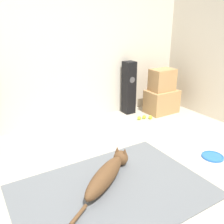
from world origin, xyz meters
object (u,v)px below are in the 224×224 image
object	(u,v)px
cardboard_box_lower	(162,101)
floor_speaker	(129,88)
frisbee	(213,156)
tennis_ball_by_boxes	(150,117)
tennis_ball_near_speaker	(144,117)
tennis_ball_loose_on_carpet	(139,118)
cardboard_box_upper	(162,80)
dog	(107,173)

from	to	relation	value
cardboard_box_lower	floor_speaker	world-z (taller)	floor_speaker
frisbee	tennis_ball_by_boxes	size ratio (longest dim) A/B	4.14
floor_speaker	tennis_ball_near_speaker	bearing A→B (deg)	-81.39
tennis_ball_by_boxes	cardboard_box_lower	bearing A→B (deg)	22.99
tennis_ball_near_speaker	floor_speaker	bearing A→B (deg)	98.61
cardboard_box_lower	tennis_ball_loose_on_carpet	bearing A→B (deg)	-171.30
tennis_ball_near_speaker	frisbee	bearing A→B (deg)	-92.69
cardboard_box_upper	tennis_ball_loose_on_carpet	world-z (taller)	cardboard_box_upper
tennis_ball_near_speaker	tennis_ball_loose_on_carpet	xyz separation A→B (m)	(-0.10, 0.01, 0.00)
frisbee	floor_speaker	xyz separation A→B (m)	(0.01, 1.88, 0.46)
tennis_ball_by_boxes	tennis_ball_near_speaker	distance (m)	0.11
dog	tennis_ball_loose_on_carpet	xyz separation A→B (m)	(1.37, 1.24, -0.08)
tennis_ball_by_boxes	tennis_ball_loose_on_carpet	xyz separation A→B (m)	(-0.18, 0.08, 0.00)
dog	cardboard_box_upper	size ratio (longest dim) A/B	2.29
cardboard_box_upper	floor_speaker	size ratio (longest dim) A/B	0.46
dog	floor_speaker	bearing A→B (deg)	49.04
cardboard_box_lower	tennis_ball_near_speaker	xyz separation A→B (m)	(-0.47, -0.09, -0.18)
tennis_ball_loose_on_carpet	cardboard_box_upper	bearing A→B (deg)	10.08
cardboard_box_lower	floor_speaker	bearing A→B (deg)	150.12
floor_speaker	tennis_ball_by_boxes	size ratio (longest dim) A/B	14.43
cardboard_box_lower	tennis_ball_near_speaker	bearing A→B (deg)	-168.67
tennis_ball_near_speaker	dog	bearing A→B (deg)	-140.19
cardboard_box_upper	tennis_ball_near_speaker	bearing A→B (deg)	-166.97
frisbee	tennis_ball_by_boxes	distance (m)	1.42
cardboard_box_upper	tennis_ball_by_boxes	xyz separation A→B (m)	(-0.39, -0.18, -0.59)
floor_speaker	frisbee	bearing A→B (deg)	-90.27
floor_speaker	tennis_ball_near_speaker	xyz separation A→B (m)	(0.06, -0.40, -0.44)
tennis_ball_by_boxes	cardboard_box_upper	bearing A→B (deg)	24.99
frisbee	cardboard_box_upper	world-z (taller)	cardboard_box_upper
dog	tennis_ball_by_boxes	size ratio (longest dim) A/B	15.09
dog	frisbee	size ratio (longest dim) A/B	3.64
dog	tennis_ball_near_speaker	xyz separation A→B (m)	(1.48, 1.23, -0.08)
cardboard_box_lower	tennis_ball_loose_on_carpet	size ratio (longest dim) A/B	8.71
cardboard_box_lower	cardboard_box_upper	xyz separation A→B (m)	(-0.01, 0.01, 0.41)
frisbee	floor_speaker	world-z (taller)	floor_speaker
tennis_ball_by_boxes	floor_speaker	bearing A→B (deg)	106.43
cardboard_box_upper	tennis_ball_by_boxes	size ratio (longest dim) A/B	6.59
tennis_ball_by_boxes	tennis_ball_near_speaker	xyz separation A→B (m)	(-0.08, 0.07, 0.00)
floor_speaker	cardboard_box_lower	bearing A→B (deg)	-29.88
tennis_ball_loose_on_carpet	dog	bearing A→B (deg)	-137.96
frisbee	tennis_ball_near_speaker	size ratio (longest dim) A/B	4.14
frisbee	tennis_ball_loose_on_carpet	size ratio (longest dim) A/B	4.14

